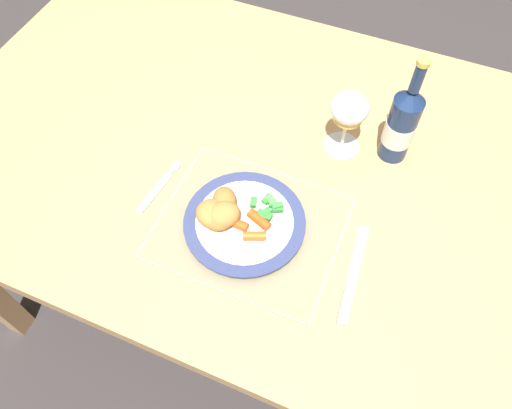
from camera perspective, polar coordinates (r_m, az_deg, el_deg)
The scene contains 11 objects.
ground_plane at distance 1.70m, azimuth 1.06°, elevation -10.18°, with size 6.00×6.00×0.00m, color #383333.
dining_table at distance 1.12m, azimuth 1.58°, elevation 3.00°, with size 1.49×0.91×0.74m.
placemat at distance 0.95m, azimuth -0.70°, elevation -2.60°, with size 0.34×0.28×0.01m.
dinner_plate at distance 0.94m, azimuth -1.31°, elevation -2.15°, with size 0.23×0.23×0.02m.
breaded_croquettes at distance 0.92m, azimuth -4.22°, elevation -0.90°, with size 0.10×0.11×0.04m.
green_beans_pile at distance 0.94m, azimuth 1.24°, elevation -0.48°, with size 0.07×0.06×0.02m.
glazed_carrots at distance 0.92m, azimuth -0.50°, elevation -2.46°, with size 0.08×0.07×0.02m.
fork at distance 1.02m, azimuth -11.25°, elevation 1.64°, with size 0.03×0.14×0.01m.
table_knife at distance 0.92m, azimuth 10.84°, elevation -8.67°, with size 0.03×0.20×0.01m.
wine_glass at distance 1.01m, azimuth 10.59°, elevation 10.45°, with size 0.08×0.08×0.15m.
bottle at distance 1.03m, azimuth 16.30°, elevation 8.83°, with size 0.06×0.06×0.25m.
Camera 1 is at (0.23, -0.62, 1.56)m, focal length 35.00 mm.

